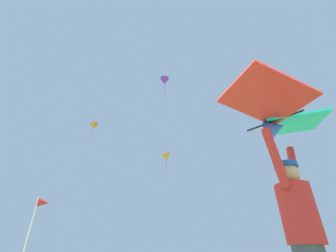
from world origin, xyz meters
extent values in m
cylinder|color=red|center=(-0.13, -0.11, 1.10)|extent=(0.40, 0.40, 0.56)
sphere|color=tan|center=(-0.13, -0.11, 1.49)|extent=(0.23, 0.23, 0.23)
cylinder|color=#1E47AD|center=(-0.13, -0.11, 1.59)|extent=(0.28, 0.28, 0.05)
cylinder|color=red|center=(0.13, -0.06, 1.61)|extent=(0.29, 0.14, 0.62)
cylinder|color=red|center=(-0.39, -0.16, 1.61)|extent=(0.29, 0.14, 0.62)
cylinder|color=black|center=(-0.13, -0.11, 2.16)|extent=(0.15, 0.68, 0.02)
cube|color=#19B2AD|center=(0.29, -0.14, 2.25)|extent=(1.06, 1.03, 0.20)
cube|color=red|center=(-0.51, -0.29, 2.25)|extent=(0.96, 0.87, 0.20)
cone|color=blue|center=(-0.13, -0.11, 2.06)|extent=(0.27, 0.24, 0.24)
cone|color=purple|center=(8.97, 15.76, 18.87)|extent=(1.10, 1.09, 0.90)
cylinder|color=#602387|center=(8.97, 15.76, 17.70)|extent=(0.05, 0.05, 1.52)
cone|color=orange|center=(6.25, 33.07, 20.01)|extent=(1.88, 2.03, 1.51)
cylinder|color=#A75C15|center=(6.25, 33.07, 18.58)|extent=(0.06, 0.06, 1.86)
cone|color=orange|center=(11.96, 19.69, 11.24)|extent=(1.68, 1.60, 1.41)
cylinder|color=#A75C15|center=(11.96, 19.69, 9.98)|extent=(0.05, 0.05, 1.63)
cylinder|color=silver|center=(-1.80, 5.80, 1.06)|extent=(0.04, 0.04, 2.12)
cone|color=red|center=(-1.66, 5.80, 2.00)|extent=(0.28, 0.24, 0.24)
camera|label=1|loc=(-2.54, -1.30, 0.72)|focal=24.27mm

